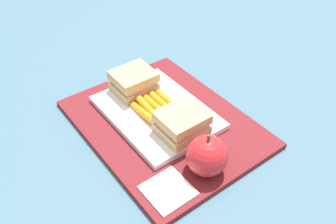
{
  "coord_description": "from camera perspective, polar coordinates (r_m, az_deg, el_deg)",
  "views": [
    {
      "loc": [
        0.42,
        -0.3,
        0.47
      ],
      "look_at": [
        0.01,
        0.0,
        0.04
      ],
      "focal_mm": 38.8,
      "sensor_mm": 36.0,
      "label": 1
    }
  ],
  "objects": [
    {
      "name": "ground_plane",
      "position": [
        0.7,
        -0.61,
        -2.09
      ],
      "size": [
        2.4,
        2.4,
        0.0
      ],
      "primitive_type": "plane",
      "color": "#42667A"
    },
    {
      "name": "lunchbag_mat",
      "position": [
        0.7,
        -0.62,
        -1.78
      ],
      "size": [
        0.36,
        0.28,
        0.01
      ],
      "primitive_type": "cube",
      "color": "maroon",
      "rests_on": "ground_plane"
    },
    {
      "name": "food_tray",
      "position": [
        0.7,
        -1.83,
        -0.02
      ],
      "size": [
        0.23,
        0.17,
        0.01
      ],
      "primitive_type": "cube",
      "color": "white",
      "rests_on": "lunchbag_mat"
    },
    {
      "name": "sandwich_half_left",
      "position": [
        0.74,
        -5.4,
        4.78
      ],
      "size": [
        0.07,
        0.08,
        0.04
      ],
      "color": "tan",
      "rests_on": "food_tray"
    },
    {
      "name": "sandwich_half_right",
      "position": [
        0.64,
        2.18,
        -1.75
      ],
      "size": [
        0.07,
        0.08,
        0.04
      ],
      "color": "tan",
      "rests_on": "food_tray"
    },
    {
      "name": "carrot_sticks_bundle",
      "position": [
        0.7,
        -1.87,
        0.79
      ],
      "size": [
        0.08,
        0.07,
        0.02
      ],
      "color": "orange",
      "rests_on": "food_tray"
    },
    {
      "name": "apple",
      "position": [
        0.59,
        6.12,
        -6.84
      ],
      "size": [
        0.07,
        0.07,
        0.08
      ],
      "color": "red",
      "rests_on": "lunchbag_mat"
    },
    {
      "name": "paper_napkin",
      "position": [
        0.58,
        -0.0,
        -12.2
      ],
      "size": [
        0.07,
        0.07,
        0.0
      ],
      "primitive_type": "cube",
      "rotation": [
        0.0,
        0.0,
        0.01
      ],
      "color": "white",
      "rests_on": "lunchbag_mat"
    }
  ]
}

